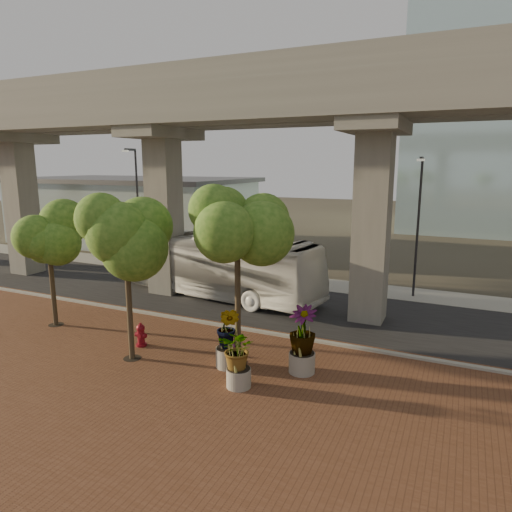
% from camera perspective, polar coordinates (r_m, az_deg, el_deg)
% --- Properties ---
extents(ground, '(160.00, 160.00, 0.00)m').
position_cam_1_polar(ground, '(23.59, -1.84, -7.39)').
color(ground, '#3B362B').
rests_on(ground, ground).
extents(brick_plaza, '(70.00, 13.00, 0.06)m').
position_cam_1_polar(brick_plaza, '(17.34, -14.13, -14.85)').
color(brick_plaza, brown).
rests_on(brick_plaza, ground).
extents(asphalt_road, '(90.00, 8.00, 0.04)m').
position_cam_1_polar(asphalt_road, '(25.30, 0.19, -6.03)').
color(asphalt_road, black).
rests_on(asphalt_road, ground).
extents(curb_strip, '(70.00, 0.25, 0.16)m').
position_cam_1_polar(curb_strip, '(21.90, -4.20, -8.71)').
color(curb_strip, '#98968D').
rests_on(curb_strip, ground).
extents(far_sidewalk, '(90.00, 3.00, 0.06)m').
position_cam_1_polar(far_sidewalk, '(30.20, 4.53, -3.15)').
color(far_sidewalk, '#98968D').
rests_on(far_sidewalk, ground).
extents(transit_viaduct, '(72.00, 5.60, 12.40)m').
position_cam_1_polar(transit_viaduct, '(24.14, 0.21, 10.66)').
color(transit_viaduct, gray).
rests_on(transit_viaduct, ground).
extents(station_pavilion, '(23.00, 13.00, 6.30)m').
position_cam_1_polar(station_pavilion, '(47.05, -15.15, 5.67)').
color(station_pavilion, '#B1C8CA').
rests_on(station_pavilion, ground).
extents(transit_bus, '(13.51, 5.03, 3.68)m').
position_cam_1_polar(transit_bus, '(26.62, -5.18, -1.14)').
color(transit_bus, silver).
rests_on(transit_bus, ground).
extents(fire_hydrant, '(0.51, 0.46, 1.01)m').
position_cam_1_polar(fire_hydrant, '(20.08, -14.19, -9.54)').
color(fire_hydrant, maroon).
rests_on(fire_hydrant, ground).
extents(planter_front, '(1.90, 1.90, 2.09)m').
position_cam_1_polar(planter_front, '(15.85, -2.20, -11.91)').
color(planter_front, gray).
rests_on(planter_front, ground).
extents(planter_right, '(2.37, 2.37, 2.53)m').
position_cam_1_polar(planter_right, '(16.87, 5.84, -9.53)').
color(planter_right, '#A8A198').
rests_on(planter_right, ground).
extents(planter_left, '(2.13, 2.13, 2.35)m').
position_cam_1_polar(planter_left, '(17.31, -3.51, -9.31)').
color(planter_left, gray).
rests_on(planter_left, ground).
extents(street_tree_far_west, '(3.39, 3.39, 5.73)m').
position_cam_1_polar(street_tree_far_west, '(23.08, -24.53, 1.97)').
color(street_tree_far_west, '#4D3D2C').
rests_on(street_tree_far_west, ground).
extents(street_tree_near_west, '(3.86, 3.86, 6.80)m').
position_cam_1_polar(street_tree_near_west, '(17.76, -16.05, 2.80)').
color(street_tree_near_west, '#4D3D2C').
rests_on(street_tree_near_west, ground).
extents(street_tree_near_east, '(4.32, 4.32, 7.39)m').
position_cam_1_polar(street_tree_near_east, '(16.63, -2.37, 4.00)').
color(street_tree_near_east, '#4D3D2C').
rests_on(street_tree_near_east, ground).
extents(streetlamp_west, '(0.43, 1.25, 8.66)m').
position_cam_1_polar(streetlamp_west, '(34.98, -14.70, 6.87)').
color(streetlamp_west, '#303036').
rests_on(streetlamp_west, ground).
extents(streetlamp_east, '(0.39, 1.15, 7.95)m').
position_cam_1_polar(streetlamp_east, '(27.28, 19.62, 4.53)').
color(streetlamp_east, '#29292D').
rests_on(streetlamp_east, ground).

